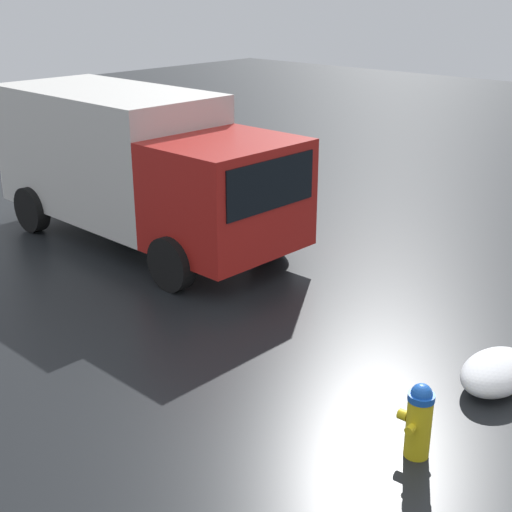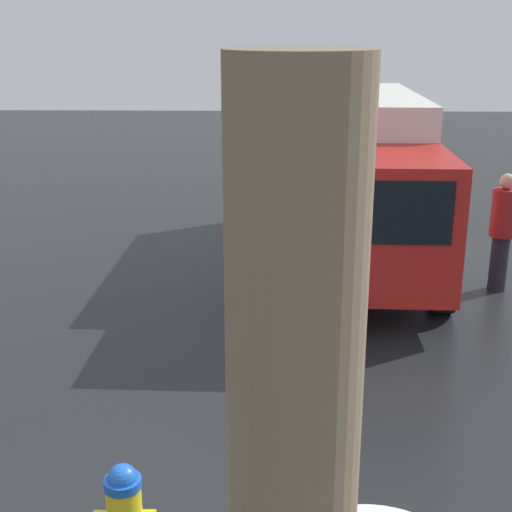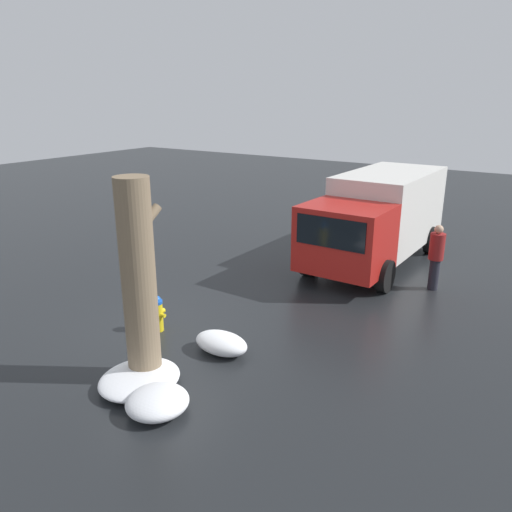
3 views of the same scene
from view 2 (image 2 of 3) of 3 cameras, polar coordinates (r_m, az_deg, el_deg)
name	(u,v)px [view 2 (image 2 of 3)]	position (r m, az deg, el deg)	size (l,w,h in m)	color
tree_trunk	(293,468)	(3.49, 2.94, -16.60)	(0.94, 0.62, 3.82)	#7F6B51
delivery_truck	(351,174)	(12.18, 7.58, 6.53)	(6.54, 2.72, 2.78)	red
pedestrian	(503,228)	(11.39, 19.13, 2.16)	(0.40, 0.40, 1.82)	#23232D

